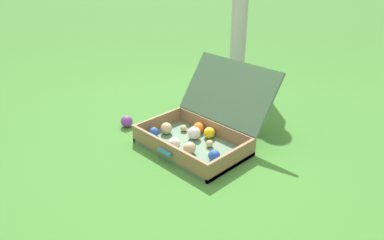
# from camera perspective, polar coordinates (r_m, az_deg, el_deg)

# --- Properties ---
(ground_plane) EXTENTS (16.00, 16.00, 0.00)m
(ground_plane) POSITION_cam_1_polar(r_m,az_deg,el_deg) (2.25, -0.32, -5.00)
(ground_plane) COLOR #3D7A2D
(open_suitcase) EXTENTS (0.66, 0.69, 0.47)m
(open_suitcase) POSITION_cam_1_polar(r_m,az_deg,el_deg) (2.30, 1.50, -1.27)
(open_suitcase) COLOR #4C7051
(open_suitcase) RESTS_ON ground
(stray_ball_on_grass) EXTENTS (0.08, 0.08, 0.08)m
(stray_ball_on_grass) POSITION_cam_1_polar(r_m,az_deg,el_deg) (2.58, -10.16, -0.20)
(stray_ball_on_grass) COLOR purple
(stray_ball_on_grass) RESTS_ON ground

